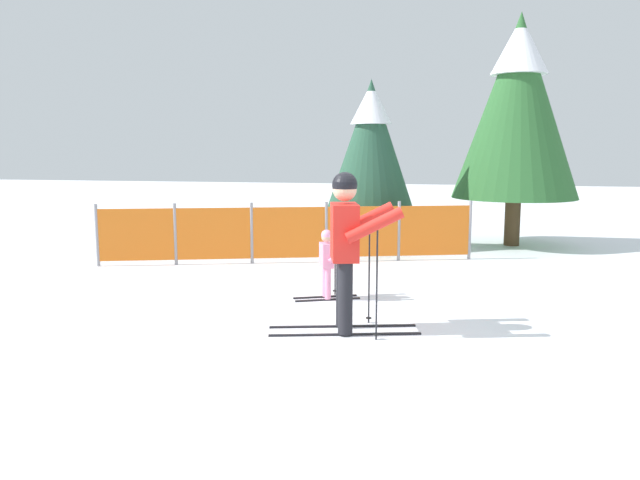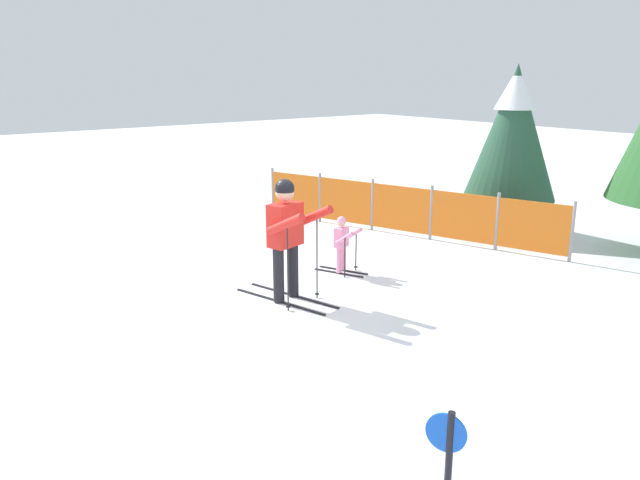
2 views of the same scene
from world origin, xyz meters
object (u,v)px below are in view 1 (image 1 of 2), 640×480
conifer_near (518,104)px  skier_child (328,259)px  safety_fence (289,233)px  skier_adult (347,237)px  conifer_far (371,145)px

conifer_near → skier_child: bearing=-118.4°
conifer_near → safety_fence: bearing=-145.0°
skier_adult → conifer_near: size_ratio=0.38×
safety_fence → conifer_near: size_ratio=1.35×
skier_adult → skier_child: 1.68m
skier_adult → safety_fence: (-1.74, 4.14, -0.55)m
safety_fence → conifer_near: conifer_near is taller
skier_child → skier_adult: bearing=-94.5°
conifer_far → conifer_near: size_ratio=0.71×
skier_child → conifer_near: conifer_near is taller
safety_fence → conifer_far: conifer_far is taller
conifer_far → conifer_near: conifer_near is taller
safety_fence → conifer_far: bearing=56.5°
safety_fence → conifer_far: size_ratio=1.89×
skier_adult → conifer_near: 7.81m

